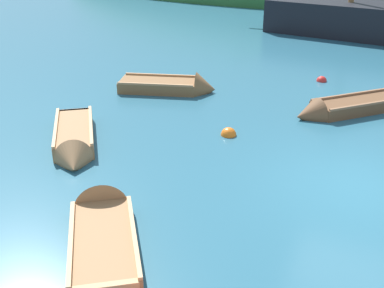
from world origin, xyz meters
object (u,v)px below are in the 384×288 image
at_px(rowboat_outer_left, 74,142).
at_px(rowboat_near_dock, 174,88).
at_px(rowboat_outer_right, 103,228).
at_px(buoy_red, 321,81).
at_px(buoy_orange, 228,135).
at_px(rowboat_center, 345,109).

relative_size(rowboat_outer_left, rowboat_near_dock, 0.96).
relative_size(rowboat_outer_left, rowboat_outer_right, 1.03).
height_order(buoy_red, buoy_orange, buoy_orange).
bearing_deg(rowboat_near_dock, rowboat_outer_right, -89.78).
xyz_separation_m(rowboat_center, buoy_red, (-1.26, 3.00, -0.12)).
bearing_deg(buoy_red, rowboat_outer_right, -100.24).
xyz_separation_m(rowboat_center, buoy_orange, (-2.70, -3.09, -0.12)).
distance_m(rowboat_center, rowboat_near_dock, 5.75).
height_order(rowboat_center, rowboat_outer_right, rowboat_outer_right).
distance_m(rowboat_outer_left, rowboat_outer_right, 4.05).
relative_size(rowboat_near_dock, buoy_orange, 8.06).
relative_size(rowboat_near_dock, buoy_red, 9.28).
xyz_separation_m(rowboat_center, rowboat_near_dock, (-5.75, -0.27, 0.00)).
bearing_deg(buoy_red, rowboat_near_dock, -143.95).
bearing_deg(rowboat_center, buoy_orange, 2.76).
bearing_deg(rowboat_center, rowboat_near_dock, -43.40).
bearing_deg(buoy_orange, rowboat_center, 48.83).
bearing_deg(rowboat_near_dock, buoy_red, 19.49).
height_order(rowboat_center, rowboat_near_dock, rowboat_near_dock).
distance_m(rowboat_outer_left, buoy_red, 9.76).
distance_m(buoy_red, buoy_orange, 6.26).
height_order(rowboat_near_dock, buoy_orange, rowboat_near_dock).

